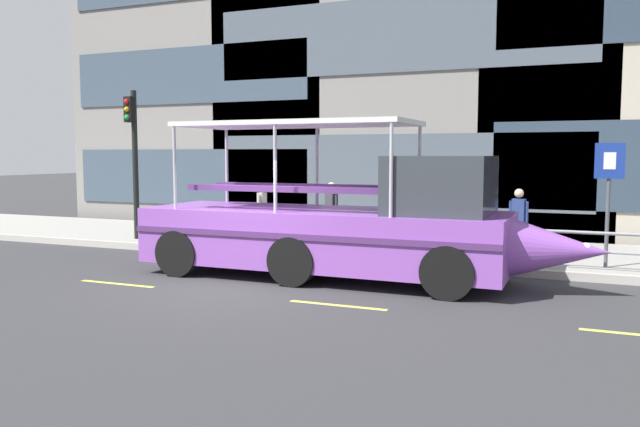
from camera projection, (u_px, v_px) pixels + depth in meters
ground_plane at (242, 285)px, 12.88m from camera, size 120.00×120.00×0.00m
sidewalk at (341, 245)px, 18.01m from camera, size 32.00×4.80×0.18m
curb_edge at (305, 258)px, 15.73m from camera, size 32.00×0.18×0.18m
lane_centreline at (219, 294)px, 12.09m from camera, size 25.80×0.12×0.01m
curb_guardrail at (371, 233)px, 15.37m from camera, size 12.15×0.09×0.83m
traffic_light_pole at (133, 150)px, 18.33m from camera, size 0.24×0.46×4.25m
parking_sign at (609, 183)px, 13.71m from camera, size 0.60×0.12×2.68m
duck_tour_boat at (348, 227)px, 13.41m from camera, size 9.68×2.51×3.31m
pedestrian_near_bow at (519, 215)px, 15.51m from camera, size 0.46×0.23×1.61m
pedestrian_mid_left at (389, 210)px, 15.96m from camera, size 0.24×0.51×1.76m
pedestrian_mid_right at (331, 208)px, 16.65m from camera, size 0.44×0.32×1.72m
pedestrian_near_stern at (262, 206)px, 18.22m from camera, size 0.22×0.46×1.60m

